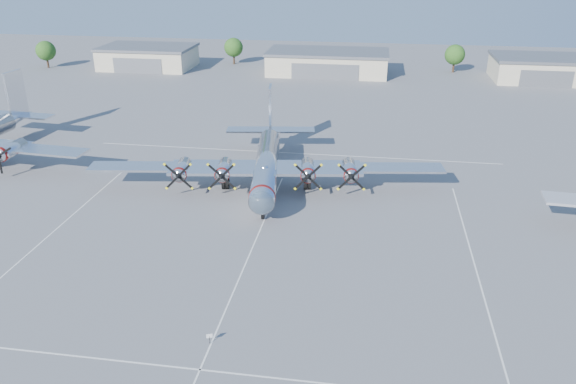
# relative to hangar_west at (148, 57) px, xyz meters

# --- Properties ---
(ground) EXTENTS (260.00, 260.00, 0.00)m
(ground) POSITION_rel_hangar_west_xyz_m (45.00, -81.96, -2.71)
(ground) COLOR #5E5E61
(ground) RESTS_ON ground
(parking_lines) EXTENTS (60.00, 50.08, 0.01)m
(parking_lines) POSITION_rel_hangar_west_xyz_m (45.00, -83.71, -2.71)
(parking_lines) COLOR silver
(parking_lines) RESTS_ON ground
(hangar_west) EXTENTS (22.60, 14.60, 5.40)m
(hangar_west) POSITION_rel_hangar_west_xyz_m (0.00, 0.00, 0.00)
(hangar_west) COLOR #BDB596
(hangar_west) RESTS_ON ground
(hangar_center) EXTENTS (28.60, 14.60, 5.40)m
(hangar_center) POSITION_rel_hangar_west_xyz_m (45.00, -0.00, -0.00)
(hangar_center) COLOR #BDB596
(hangar_center) RESTS_ON ground
(hangar_east) EXTENTS (20.60, 14.60, 5.40)m
(hangar_east) POSITION_rel_hangar_west_xyz_m (93.00, 0.00, 0.00)
(hangar_east) COLOR #BDB596
(hangar_east) RESTS_ON ground
(tree_far_west) EXTENTS (4.80, 4.80, 6.64)m
(tree_far_west) POSITION_rel_hangar_west_xyz_m (-25.00, -3.96, 1.51)
(tree_far_west) COLOR #382619
(tree_far_west) RESTS_ON ground
(tree_west) EXTENTS (4.80, 4.80, 6.64)m
(tree_west) POSITION_rel_hangar_west_xyz_m (20.00, 8.04, 1.51)
(tree_west) COLOR #382619
(tree_west) RESTS_ON ground
(tree_east) EXTENTS (4.80, 4.80, 6.64)m
(tree_east) POSITION_rel_hangar_west_xyz_m (75.00, 6.04, 1.51)
(tree_east) COLOR #382619
(tree_east) RESTS_ON ground
(main_bomber_b29) EXTENTS (47.80, 35.99, 9.73)m
(main_bomber_b29) POSITION_rel_hangar_west_xyz_m (43.32, -68.81, -2.71)
(main_bomber_b29) COLOR silver
(main_bomber_b29) RESTS_ON ground
(info_placard) EXTENTS (0.46, 0.22, 0.92)m
(info_placard) POSITION_rel_hangar_west_xyz_m (44.90, -101.03, -2.06)
(info_placard) COLOR black
(info_placard) RESTS_ON ground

